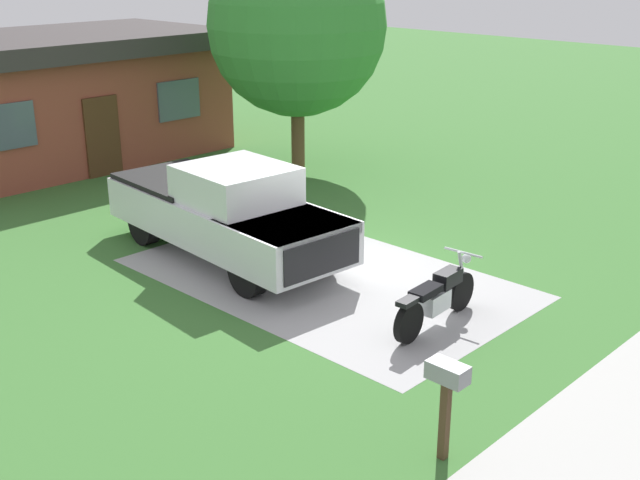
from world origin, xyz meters
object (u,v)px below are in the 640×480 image
object	(u,v)px
motorcycle	(437,298)
neighbor_house	(51,97)
shade_tree	(297,26)
pickup_truck	(224,210)
mailbox	(447,385)

from	to	relation	value
motorcycle	neighbor_house	size ratio (longest dim) A/B	0.23
shade_tree	neighbor_house	size ratio (longest dim) A/B	0.64
motorcycle	shade_tree	distance (m)	10.44
neighbor_house	motorcycle	bearing A→B (deg)	-95.01
shade_tree	pickup_truck	bearing A→B (deg)	-147.15
motorcycle	pickup_truck	distance (m)	4.86
pickup_truck	neighbor_house	distance (m)	9.60
neighbor_house	pickup_truck	bearing A→B (deg)	-99.69
motorcycle	shade_tree	size ratio (longest dim) A/B	0.36
pickup_truck	neighbor_house	size ratio (longest dim) A/B	0.60
motorcycle	pickup_truck	xyz separation A→B (m)	(-0.36, 4.82, 0.48)
motorcycle	pickup_truck	world-z (taller)	pickup_truck
mailbox	neighbor_house	size ratio (longest dim) A/B	0.13
neighbor_house	mailbox	bearing A→B (deg)	-104.02
pickup_truck	shade_tree	size ratio (longest dim) A/B	0.93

